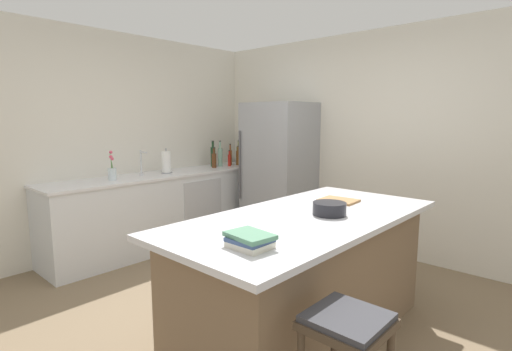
{
  "coord_description": "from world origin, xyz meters",
  "views": [
    {
      "loc": [
        1.96,
        -2.08,
        1.59
      ],
      "look_at": [
        -0.72,
        0.86,
        1.0
      ],
      "focal_mm": 27.01,
      "sensor_mm": 36.0,
      "label": 1
    }
  ],
  "objects_px": {
    "flower_vase": "(112,172)",
    "mixing_bowl": "(329,209)",
    "sink_faucet": "(142,162)",
    "vinegar_bottle": "(230,157)",
    "whiskey_bottle": "(239,157)",
    "bar_stool": "(346,341)",
    "cutting_board": "(339,200)",
    "gin_bottle": "(220,156)",
    "kitchen_island": "(305,276)",
    "paper_towel_roll": "(166,163)",
    "cookbook_stack": "(250,240)",
    "refrigerator": "(279,171)",
    "hot_sauce_bottle": "(229,160)",
    "syrup_bottle": "(214,160)",
    "wine_bottle": "(213,156)",
    "olive_oil_bottle": "(239,155)"
  },
  "relations": [
    {
      "from": "whiskey_bottle",
      "to": "mixing_bowl",
      "type": "distance_m",
      "value": 3.07
    },
    {
      "from": "sink_faucet",
      "to": "paper_towel_roll",
      "type": "bearing_deg",
      "value": 79.28
    },
    {
      "from": "paper_towel_roll",
      "to": "vinegar_bottle",
      "type": "relative_size",
      "value": 1.01
    },
    {
      "from": "cookbook_stack",
      "to": "mixing_bowl",
      "type": "relative_size",
      "value": 1.13
    },
    {
      "from": "cookbook_stack",
      "to": "flower_vase",
      "type": "bearing_deg",
      "value": 167.21
    },
    {
      "from": "kitchen_island",
      "to": "sink_faucet",
      "type": "xyz_separation_m",
      "value": [
        -2.57,
        0.25,
        0.61
      ]
    },
    {
      "from": "bar_stool",
      "to": "cutting_board",
      "type": "distance_m",
      "value": 1.52
    },
    {
      "from": "bar_stool",
      "to": "mixing_bowl",
      "type": "bearing_deg",
      "value": 126.75
    },
    {
      "from": "bar_stool",
      "to": "syrup_bottle",
      "type": "xyz_separation_m",
      "value": [
        -3.19,
        2.01,
        0.46
      ]
    },
    {
      "from": "flower_vase",
      "to": "whiskey_bottle",
      "type": "bearing_deg",
      "value": 89.16
    },
    {
      "from": "syrup_bottle",
      "to": "vinegar_bottle",
      "type": "bearing_deg",
      "value": 101.18
    },
    {
      "from": "bar_stool",
      "to": "wine_bottle",
      "type": "bearing_deg",
      "value": 147.69
    },
    {
      "from": "bar_stool",
      "to": "syrup_bottle",
      "type": "relative_size",
      "value": 2.47
    },
    {
      "from": "refrigerator",
      "to": "wine_bottle",
      "type": "xyz_separation_m",
      "value": [
        -0.94,
        -0.32,
        0.17
      ]
    },
    {
      "from": "gin_bottle",
      "to": "syrup_bottle",
      "type": "bearing_deg",
      "value": -69.81
    },
    {
      "from": "whiskey_bottle",
      "to": "syrup_bottle",
      "type": "xyz_separation_m",
      "value": [
        -0.01,
        -0.47,
        -0.0
      ]
    },
    {
      "from": "bar_stool",
      "to": "cookbook_stack",
      "type": "distance_m",
      "value": 0.67
    },
    {
      "from": "whiskey_bottle",
      "to": "vinegar_bottle",
      "type": "distance_m",
      "value": 0.12
    },
    {
      "from": "bar_stool",
      "to": "flower_vase",
      "type": "relative_size",
      "value": 2.14
    },
    {
      "from": "flower_vase",
      "to": "wine_bottle",
      "type": "relative_size",
      "value": 0.89
    },
    {
      "from": "flower_vase",
      "to": "mixing_bowl",
      "type": "distance_m",
      "value": 2.62
    },
    {
      "from": "hot_sauce_bottle",
      "to": "cutting_board",
      "type": "relative_size",
      "value": 0.74
    },
    {
      "from": "paper_towel_roll",
      "to": "kitchen_island",
      "type": "bearing_deg",
      "value": -12.51
    },
    {
      "from": "cookbook_stack",
      "to": "refrigerator",
      "type": "bearing_deg",
      "value": 126.19
    },
    {
      "from": "kitchen_island",
      "to": "flower_vase",
      "type": "height_order",
      "value": "flower_vase"
    },
    {
      "from": "sink_faucet",
      "to": "hot_sauce_bottle",
      "type": "distance_m",
      "value": 1.35
    },
    {
      "from": "flower_vase",
      "to": "olive_oil_bottle",
      "type": "distance_m",
      "value": 2.05
    },
    {
      "from": "vinegar_bottle",
      "to": "mixing_bowl",
      "type": "relative_size",
      "value": 1.3
    },
    {
      "from": "paper_towel_roll",
      "to": "wine_bottle",
      "type": "distance_m",
      "value": 0.85
    },
    {
      "from": "paper_towel_roll",
      "to": "olive_oil_bottle",
      "type": "xyz_separation_m",
      "value": [
        -0.05,
        1.33,
        0.0
      ]
    },
    {
      "from": "sink_faucet",
      "to": "vinegar_bottle",
      "type": "bearing_deg",
      "value": 89.23
    },
    {
      "from": "olive_oil_bottle",
      "to": "vinegar_bottle",
      "type": "bearing_deg",
      "value": -86.36
    },
    {
      "from": "refrigerator",
      "to": "whiskey_bottle",
      "type": "relative_size",
      "value": 6.39
    },
    {
      "from": "refrigerator",
      "to": "cookbook_stack",
      "type": "relative_size",
      "value": 6.68
    },
    {
      "from": "sink_faucet",
      "to": "flower_vase",
      "type": "height_order",
      "value": "flower_vase"
    },
    {
      "from": "gin_bottle",
      "to": "mixing_bowl",
      "type": "xyz_separation_m",
      "value": [
        2.65,
        -1.37,
        -0.1
      ]
    },
    {
      "from": "gin_bottle",
      "to": "cookbook_stack",
      "type": "xyz_separation_m",
      "value": [
        2.71,
        -2.26,
        -0.1
      ]
    },
    {
      "from": "gin_bottle",
      "to": "cookbook_stack",
      "type": "distance_m",
      "value": 3.53
    },
    {
      "from": "hot_sauce_bottle",
      "to": "mixing_bowl",
      "type": "bearing_deg",
      "value": -29.77
    },
    {
      "from": "whiskey_bottle",
      "to": "sink_faucet",
      "type": "bearing_deg",
      "value": -93.88
    },
    {
      "from": "kitchen_island",
      "to": "paper_towel_roll",
      "type": "relative_size",
      "value": 7.03
    },
    {
      "from": "bar_stool",
      "to": "flower_vase",
      "type": "xyz_separation_m",
      "value": [
        -3.21,
        0.53,
        0.44
      ]
    },
    {
      "from": "cookbook_stack",
      "to": "whiskey_bottle",
      "type": "bearing_deg",
      "value": 135.9
    },
    {
      "from": "sink_faucet",
      "to": "vinegar_bottle",
      "type": "height_order",
      "value": "vinegar_bottle"
    },
    {
      "from": "gin_bottle",
      "to": "hot_sauce_bottle",
      "type": "bearing_deg",
      "value": 52.11
    },
    {
      "from": "bar_stool",
      "to": "sink_faucet",
      "type": "bearing_deg",
      "value": 164.0
    },
    {
      "from": "gin_bottle",
      "to": "syrup_bottle",
      "type": "relative_size",
      "value": 1.29
    },
    {
      "from": "refrigerator",
      "to": "gin_bottle",
      "type": "xyz_separation_m",
      "value": [
        -0.88,
        -0.24,
        0.16
      ]
    },
    {
      "from": "refrigerator",
      "to": "bar_stool",
      "type": "bearing_deg",
      "value": -45.58
    },
    {
      "from": "whiskey_bottle",
      "to": "gin_bottle",
      "type": "relative_size",
      "value": 0.77
    }
  ]
}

